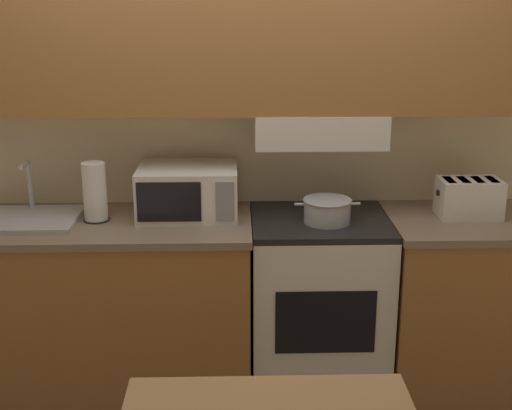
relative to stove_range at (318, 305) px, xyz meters
name	(u,v)px	position (x,y,z in m)	size (l,w,h in m)	color
ground_plane	(244,358)	(-0.37, 0.30, -0.46)	(16.00, 16.00, 0.00)	brown
wall_back	(245,89)	(-0.36, 0.23, 1.05)	(5.22, 0.38, 2.55)	beige
lower_counter_main	(105,309)	(-1.06, -0.01, 0.00)	(1.45, 0.65, 0.91)	#A36B38
lower_counter_right_stub	(456,304)	(0.69, -0.01, 0.00)	(0.71, 0.65, 0.91)	#A36B38
stove_range	(318,305)	(0.00, 0.00, 0.00)	(0.66, 0.60, 0.91)	white
cooking_pot	(327,210)	(0.02, -0.06, 0.52)	(0.31, 0.23, 0.11)	#B7BABF
microwave	(188,191)	(-0.64, 0.08, 0.58)	(0.48, 0.38, 0.24)	white
toaster	(469,198)	(0.72, 0.01, 0.55)	(0.31, 0.19, 0.19)	white
sink_basin	(24,218)	(-1.41, -0.01, 0.47)	(0.51, 0.39, 0.27)	#B7BABF
paper_towel_roll	(95,192)	(-1.07, 0.00, 0.60)	(0.13, 0.13, 0.28)	black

